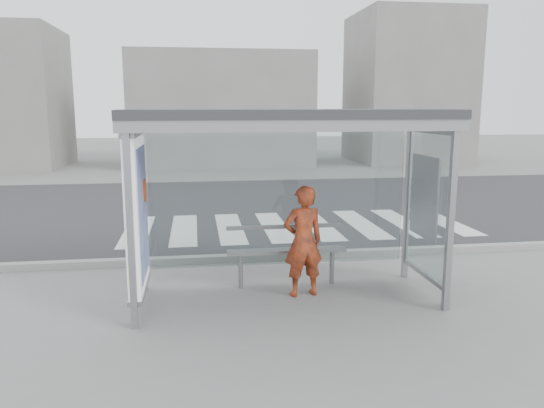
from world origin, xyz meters
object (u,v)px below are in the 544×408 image
(bench, at_px, (287,250))
(soda_can, at_px, (445,304))
(person, at_px, (303,241))
(bus_shelter, at_px, (260,158))

(bench, xyz_separation_m, soda_can, (1.98, -1.16, -0.51))
(person, xyz_separation_m, bench, (-0.16, 0.44, -0.25))
(bus_shelter, xyz_separation_m, bench, (0.46, 0.52, -1.44))
(person, bearing_deg, bench, -79.58)
(soda_can, bearing_deg, bus_shelter, 165.39)
(person, distance_m, bench, 0.53)
(person, xyz_separation_m, soda_can, (1.82, -0.72, -0.76))
(soda_can, bearing_deg, bench, 149.63)
(bus_shelter, relative_size, bench, 2.39)
(bench, bearing_deg, soda_can, -30.37)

